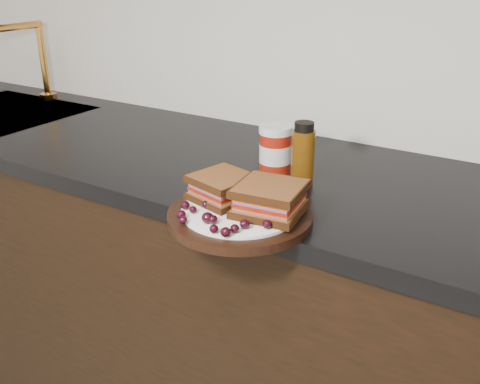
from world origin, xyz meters
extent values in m
cube|color=black|center=(0.00, 1.70, 0.43)|extent=(3.96, 0.58, 0.86)
cube|color=black|center=(0.00, 1.70, 0.88)|extent=(3.98, 0.60, 0.04)
cylinder|color=black|center=(0.06, 1.42, 0.91)|extent=(0.28, 0.28, 0.02)
ellipsoid|color=black|center=(-0.03, 1.37, 0.93)|extent=(0.02, 0.02, 0.02)
ellipsoid|color=black|center=(-0.01, 1.36, 0.93)|extent=(0.01, 0.01, 0.01)
ellipsoid|color=black|center=(-0.01, 1.33, 0.93)|extent=(0.02, 0.02, 0.02)
ellipsoid|color=black|center=(0.00, 1.32, 0.93)|extent=(0.02, 0.02, 0.01)
ellipsoid|color=black|center=(0.04, 1.34, 0.93)|extent=(0.02, 0.02, 0.02)
ellipsoid|color=black|center=(0.05, 1.34, 0.93)|extent=(0.02, 0.02, 0.02)
ellipsoid|color=black|center=(0.07, 1.32, 0.93)|extent=(0.02, 0.02, 0.02)
ellipsoid|color=black|center=(0.09, 1.31, 0.93)|extent=(0.02, 0.02, 0.02)
ellipsoid|color=black|center=(0.10, 1.34, 0.93)|extent=(0.02, 0.02, 0.02)
ellipsoid|color=black|center=(0.11, 1.36, 0.93)|extent=(0.02, 0.02, 0.02)
ellipsoid|color=black|center=(0.14, 1.38, 0.93)|extent=(0.02, 0.02, 0.02)
ellipsoid|color=black|center=(0.12, 1.40, 0.93)|extent=(0.02, 0.02, 0.02)
ellipsoid|color=black|center=(0.14, 1.40, 0.93)|extent=(0.02, 0.02, 0.02)
ellipsoid|color=black|center=(0.15, 1.44, 0.93)|extent=(0.02, 0.02, 0.01)
ellipsoid|color=black|center=(0.13, 1.46, 0.93)|extent=(0.02, 0.02, 0.02)
ellipsoid|color=black|center=(0.10, 1.45, 0.93)|extent=(0.02, 0.02, 0.02)
ellipsoid|color=black|center=(0.00, 1.47, 0.93)|extent=(0.02, 0.02, 0.01)
ellipsoid|color=black|center=(0.00, 1.46, 0.93)|extent=(0.02, 0.02, 0.02)
ellipsoid|color=black|center=(-0.02, 1.44, 0.93)|extent=(0.02, 0.02, 0.02)
ellipsoid|color=black|center=(-0.03, 1.42, 0.93)|extent=(0.02, 0.02, 0.02)
ellipsoid|color=black|center=(0.00, 1.39, 0.93)|extent=(0.02, 0.02, 0.01)
ellipsoid|color=black|center=(0.01, 1.45, 0.93)|extent=(0.02, 0.02, 0.02)
ellipsoid|color=black|center=(0.00, 1.44, 0.93)|extent=(0.01, 0.01, 0.01)
ellipsoid|color=black|center=(-0.03, 1.44, 0.93)|extent=(0.02, 0.02, 0.02)
cylinder|color=maroon|center=(-0.01, 1.68, 0.96)|extent=(0.09, 0.09, 0.11)
cylinder|color=#532F08|center=(0.08, 1.65, 0.97)|extent=(0.07, 0.07, 0.14)
camera|label=1|loc=(0.54, 0.63, 1.36)|focal=40.00mm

